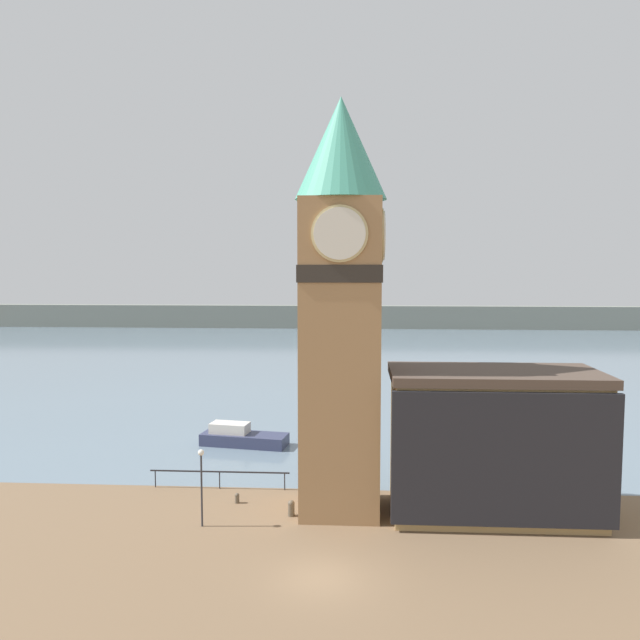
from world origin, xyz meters
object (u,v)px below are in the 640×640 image
at_px(pier_building, 494,443).
at_px(mooring_bollard_near, 291,507).
at_px(boat_near, 241,437).
at_px(lamp_post, 201,473).
at_px(clock_tower, 341,296).
at_px(mooring_bollard_far, 237,498).

bearing_deg(pier_building, mooring_bollard_near, -175.40).
distance_m(boat_near, mooring_bollard_near, 14.23).
bearing_deg(lamp_post, pier_building, 9.22).
relative_size(clock_tower, pier_building, 1.98).
bearing_deg(lamp_post, boat_near, 92.69).
distance_m(pier_building, mooring_bollard_far, 14.74).
relative_size(pier_building, mooring_bollard_far, 19.27).
bearing_deg(pier_building, boat_near, 142.58).
bearing_deg(mooring_bollard_near, boat_near, 111.46).
distance_m(mooring_bollard_near, lamp_post, 5.35).
relative_size(clock_tower, lamp_post, 5.48).
distance_m(clock_tower, mooring_bollard_far, 13.06).
xyz_separation_m(clock_tower, lamp_post, (-7.14, -2.62, -9.08)).
bearing_deg(clock_tower, boat_near, 122.60).
height_order(mooring_bollard_near, mooring_bollard_far, mooring_bollard_near).
bearing_deg(clock_tower, mooring_bollard_far, 173.51).
xyz_separation_m(clock_tower, mooring_bollard_far, (-5.93, 0.67, -11.61)).
xyz_separation_m(pier_building, mooring_bollard_far, (-14.25, 0.78, -3.68)).
xyz_separation_m(mooring_bollard_near, mooring_bollard_far, (-3.30, 1.67, -0.16)).
bearing_deg(mooring_bollard_far, pier_building, -3.15).
relative_size(mooring_bollard_near, lamp_post, 0.21).
height_order(clock_tower, pier_building, clock_tower).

